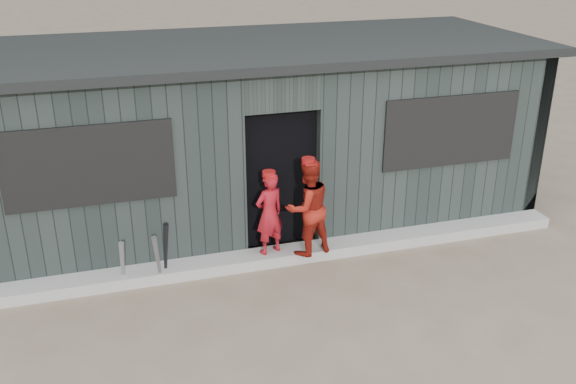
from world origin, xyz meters
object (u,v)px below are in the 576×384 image
object	(u,v)px
bat_left	(122,263)
dugout	(256,132)
bat_mid	(158,260)
player_red_left	(269,213)
player_red_right	(308,207)
bat_right	(166,251)
player_grey_back	(297,193)

from	to	relation	value
bat_left	dugout	world-z (taller)	dugout
bat_mid	dugout	size ratio (longest dim) A/B	0.09
player_red_left	player_red_right	bearing A→B (deg)	143.06
player_red_left	dugout	distance (m)	1.78
player_red_right	bat_right	bearing A→B (deg)	-15.58
bat_left	player_grey_back	xyz separation A→B (m)	(2.48, 0.78, 0.32)
player_grey_back	player_red_right	bearing A→B (deg)	56.64
bat_left	bat_mid	world-z (taller)	bat_mid
player_red_left	player_red_right	xyz separation A→B (m)	(0.48, -0.15, 0.09)
player_grey_back	dugout	world-z (taller)	dugout
bat_mid	player_grey_back	size ratio (longest dim) A/B	0.57
player_red_left	bat_left	bearing A→B (deg)	-16.12
player_red_left	bat_right	bearing A→B (deg)	-16.06
dugout	bat_right	bearing A→B (deg)	-132.56
player_red_right	player_grey_back	xyz separation A→B (m)	(0.10, 0.81, -0.14)
bat_left	dugout	xyz separation A→B (m)	(2.15, 1.79, 0.95)
bat_left	player_red_right	xyz separation A→B (m)	(2.38, -0.04, 0.46)
player_red_left	dugout	xyz separation A→B (m)	(0.24, 1.67, 0.57)
player_red_left	player_grey_back	xyz separation A→B (m)	(0.58, 0.66, -0.05)
bat_right	player_red_left	xyz separation A→B (m)	(1.37, 0.08, 0.30)
bat_left	player_red_left	xyz separation A→B (m)	(1.90, 0.11, 0.37)
bat_mid	player_red_right	size ratio (longest dim) A/B	0.58
bat_left	bat_mid	size ratio (longest dim) A/B	0.92
player_grey_back	dugout	distance (m)	1.23
dugout	bat_mid	bearing A→B (deg)	-132.65
player_red_left	player_grey_back	world-z (taller)	player_grey_back
player_red_right	bat_mid	bearing A→B (deg)	-11.98
bat_mid	player_red_left	xyz separation A→B (m)	(1.48, 0.20, 0.34)
bat_left	player_red_left	distance (m)	1.94
bat_left	dugout	size ratio (longest dim) A/B	0.08
player_red_left	dugout	world-z (taller)	dugout
bat_mid	player_red_right	distance (m)	2.01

